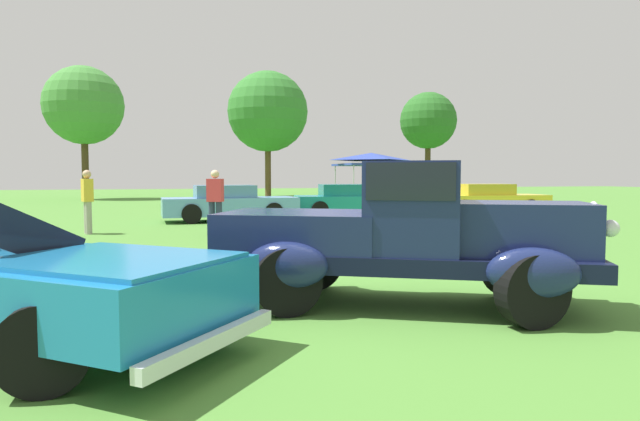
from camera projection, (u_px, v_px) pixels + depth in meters
The scene contains 13 objects.
ground_plane at pixel (367, 301), 6.79m from camera, with size 120.00×120.00×0.00m, color #4C8433.
feature_pickup_truck at pixel (405, 233), 6.51m from camera, with size 4.47×3.24×1.70m.
neighbor_convertible at pixel (19, 281), 5.05m from camera, with size 4.50×4.15×1.40m.
show_car_skyblue at pixel (229, 203), 18.76m from camera, with size 4.53×1.83×1.22m.
show_car_teal at pixel (347, 201), 20.49m from camera, with size 4.05×2.19×1.22m.
show_car_yellow at pixel (487, 200), 21.54m from camera, with size 4.60×2.10×1.22m.
spectator_near_truck at pixel (215, 200), 14.47m from camera, with size 0.46×0.39×1.69m.
spectator_between_cars at pixel (87, 199), 14.58m from camera, with size 0.35×0.45×1.69m.
spectator_by_row at pixel (376, 198), 15.60m from camera, with size 0.47×0.42×1.69m.
canopy_tent_left_field at pixel (371, 158), 28.36m from camera, with size 3.29×3.29×2.71m.
treeline_far_left at pixel (84, 106), 35.98m from camera, with size 5.08×5.08×8.65m.
treeline_mid_left at pixel (268, 112), 40.55m from camera, with size 5.88×5.88×9.18m.
treeline_center at pixel (428, 121), 43.48m from camera, with size 4.43×4.43×8.09m.
Camera 1 is at (-2.40, -6.29, 1.54)m, focal length 31.07 mm.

